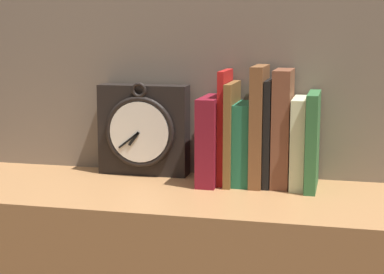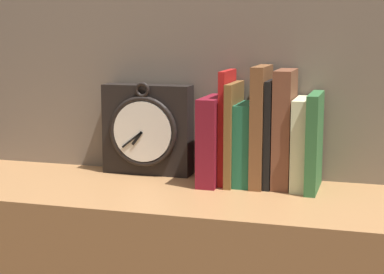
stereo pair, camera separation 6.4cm
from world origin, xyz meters
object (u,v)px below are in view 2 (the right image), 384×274
(clock, at_px, (147,130))
(book_slot2_brown, at_px, (234,134))
(book_slot7_cream, at_px, (301,143))
(book_slot1_red, at_px, (227,127))
(book_slot8_green, at_px, (314,142))
(book_slot0_maroon, at_px, (213,140))
(book_slot6_brown, at_px, (285,129))
(book_slot5_black, at_px, (271,133))
(book_slot4_brown, at_px, (261,126))
(book_slot3_green, at_px, (246,144))

(clock, distance_m, book_slot2_brown, 0.22)
(clock, height_order, book_slot7_cream, clock)
(book_slot1_red, height_order, book_slot8_green, book_slot1_red)
(book_slot2_brown, distance_m, book_slot7_cream, 0.15)
(book_slot0_maroon, bearing_deg, book_slot7_cream, 2.71)
(book_slot1_red, bearing_deg, book_slot7_cream, -1.71)
(book_slot1_red, xyz_separation_m, book_slot6_brown, (0.13, -0.00, 0.00))
(clock, relative_size, book_slot0_maroon, 1.14)
(book_slot5_black, height_order, book_slot8_green, book_slot5_black)
(book_slot1_red, height_order, book_slot6_brown, book_slot6_brown)
(book_slot2_brown, bearing_deg, book_slot8_green, -1.92)
(clock, height_order, book_slot4_brown, book_slot4_brown)
(book_slot0_maroon, height_order, book_slot6_brown, book_slot6_brown)
(book_slot1_red, bearing_deg, book_slot8_green, -4.02)
(book_slot1_red, xyz_separation_m, book_slot3_green, (0.04, -0.00, -0.04))
(book_slot4_brown, xyz_separation_m, book_slot5_black, (0.02, 0.00, -0.01))
(clock, relative_size, book_slot3_green, 1.23)
(book_slot4_brown, bearing_deg, book_slot2_brown, -177.57)
(book_slot2_brown, relative_size, book_slot7_cream, 1.16)
(book_slot2_brown, xyz_separation_m, book_slot8_green, (0.17, -0.01, -0.01))
(book_slot1_red, bearing_deg, book_slot0_maroon, -153.35)
(book_slot6_brown, bearing_deg, book_slot0_maroon, -175.20)
(book_slot3_green, distance_m, book_slot8_green, 0.15)
(book_slot7_cream, bearing_deg, book_slot5_black, 176.92)
(book_slot4_brown, bearing_deg, book_slot0_maroon, -175.16)
(clock, xyz_separation_m, book_slot8_green, (0.39, -0.04, -0.00))
(book_slot5_black, height_order, book_slot6_brown, book_slot6_brown)
(clock, xyz_separation_m, book_slot5_black, (0.30, -0.03, 0.01))
(book_slot0_maroon, distance_m, book_slot3_green, 0.07)
(book_slot1_red, relative_size, book_slot6_brown, 0.99)
(book_slot5_black, bearing_deg, book_slot0_maroon, -174.33)
(book_slot0_maroon, bearing_deg, clock, 166.55)
(book_slot4_brown, distance_m, book_slot7_cream, 0.09)
(book_slot3_green, bearing_deg, book_slot7_cream, -1.23)
(book_slot5_black, xyz_separation_m, book_slot8_green, (0.09, -0.01, -0.01))
(book_slot4_brown, bearing_deg, book_slot5_black, 9.47)
(book_slot0_maroon, relative_size, book_slot2_brown, 0.86)
(clock, bearing_deg, book_slot5_black, -5.42)
(book_slot0_maroon, bearing_deg, book_slot2_brown, 7.97)
(clock, relative_size, book_slot8_green, 1.06)
(book_slot3_green, height_order, book_slot8_green, book_slot8_green)
(book_slot4_brown, xyz_separation_m, book_slot6_brown, (0.05, 0.00, -0.00))
(book_slot2_brown, xyz_separation_m, book_slot5_black, (0.08, 0.01, 0.00))
(book_slot3_green, height_order, book_slot6_brown, book_slot6_brown)
(clock, xyz_separation_m, book_slot2_brown, (0.21, -0.03, 0.01))
(book_slot3_green, xyz_separation_m, book_slot6_brown, (0.08, 0.00, 0.04))
(book_slot1_red, height_order, book_slot4_brown, book_slot4_brown)
(book_slot2_brown, distance_m, book_slot5_black, 0.08)
(book_slot5_black, bearing_deg, book_slot8_green, -7.37)
(book_slot3_green, bearing_deg, book_slot1_red, 176.98)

